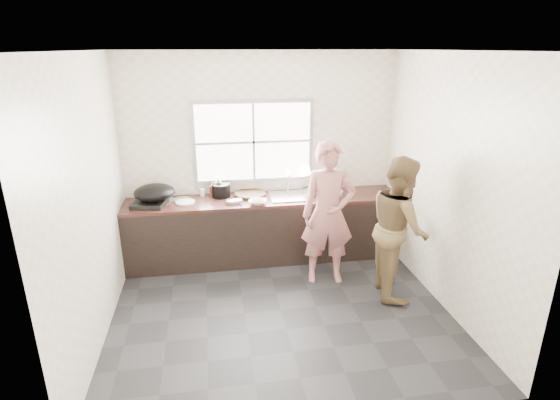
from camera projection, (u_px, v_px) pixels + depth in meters
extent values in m
cube|color=#252527|center=(281.00, 310.00, 4.80)|extent=(3.60, 3.20, 0.01)
cube|color=silver|center=(281.00, 50.00, 3.90)|extent=(3.60, 3.20, 0.01)
cube|color=silver|center=(261.00, 156.00, 5.84)|extent=(3.60, 0.01, 2.70)
cube|color=beige|center=(90.00, 203.00, 4.07)|extent=(0.01, 3.20, 2.70)
cube|color=beige|center=(448.00, 185.00, 4.63)|extent=(0.01, 3.20, 2.70)
cube|color=beige|center=(321.00, 270.00, 2.86)|extent=(3.60, 0.01, 2.70)
cube|color=black|center=(265.00, 230.00, 5.86)|extent=(3.60, 0.62, 0.82)
cube|color=#361B16|center=(265.00, 200.00, 5.72)|extent=(3.60, 0.64, 0.04)
cube|color=silver|center=(291.00, 196.00, 5.77)|extent=(0.55, 0.45, 0.02)
cylinder|color=silver|center=(288.00, 182.00, 5.90)|extent=(0.02, 0.02, 0.30)
cube|color=#9EA0A5|center=(253.00, 142.00, 5.75)|extent=(1.60, 0.05, 1.10)
cube|color=white|center=(254.00, 142.00, 5.73)|extent=(1.50, 0.01, 1.00)
imported|color=tan|center=(328.00, 218.00, 5.17)|extent=(0.64, 0.46, 1.62)
imported|color=brown|center=(399.00, 227.00, 4.91)|extent=(0.73, 0.88, 1.63)
cylinder|color=black|center=(250.00, 194.00, 5.80)|extent=(0.42, 0.42, 0.04)
cube|color=#B9BCC1|center=(234.00, 200.00, 5.51)|extent=(0.21, 0.13, 0.01)
imported|color=white|center=(258.00, 202.00, 5.49)|extent=(0.28, 0.28, 0.05)
imported|color=silver|center=(333.00, 194.00, 5.75)|extent=(0.25, 0.25, 0.07)
imported|color=silver|center=(309.00, 196.00, 5.72)|extent=(0.22, 0.22, 0.06)
cylinder|color=black|center=(221.00, 190.00, 5.75)|extent=(0.27, 0.27, 0.17)
cylinder|color=white|center=(185.00, 202.00, 5.53)|extent=(0.28, 0.28, 0.02)
imported|color=#427927|center=(219.00, 186.00, 5.75)|extent=(0.12, 0.12, 0.27)
imported|color=#411C10|center=(213.00, 189.00, 5.74)|extent=(0.09, 0.10, 0.21)
imported|color=#4B2512|center=(215.00, 189.00, 5.80)|extent=(0.15, 0.15, 0.16)
cylinder|color=white|center=(202.00, 192.00, 5.79)|extent=(0.09, 0.09, 0.10)
cube|color=black|center=(150.00, 203.00, 5.45)|extent=(0.45, 0.45, 0.06)
ellipsoid|color=black|center=(154.00, 192.00, 5.45)|extent=(0.67, 0.67, 0.19)
cube|color=white|center=(322.00, 180.00, 5.91)|extent=(0.52, 0.43, 0.33)
cylinder|color=silver|center=(167.00, 201.00, 5.61)|extent=(0.28, 0.28, 0.01)
cylinder|color=silver|center=(182.00, 199.00, 5.65)|extent=(0.29, 0.29, 0.01)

